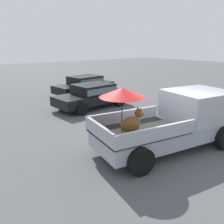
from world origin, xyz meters
name	(u,v)px	position (x,y,z in m)	size (l,w,h in m)	color
ground_plane	(165,148)	(0.00, 0.00, 0.00)	(80.00, 80.00, 0.00)	#4C4C4F
pickup_truck_main	(176,120)	(0.38, -0.06, 0.98)	(5.28, 2.89, 2.26)	black
parked_sedan_near	(85,84)	(2.44, 9.34, 0.74)	(4.49, 2.40, 1.33)	black
parked_sedan_far	(93,94)	(1.04, 6.16, 0.74)	(4.43, 2.24, 1.33)	black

